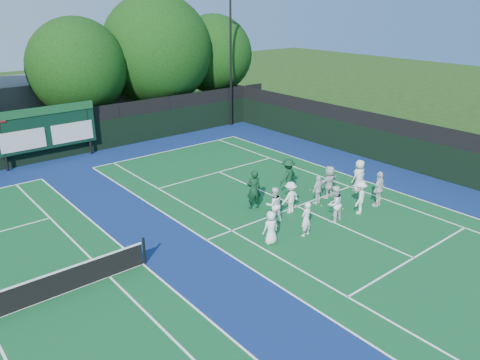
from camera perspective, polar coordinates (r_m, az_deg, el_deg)
ground at (r=22.67m, az=8.77°, el=-4.02°), size 120.00×120.00×0.00m
court_apron at (r=19.78m, az=-5.33°, el=-7.77°), size 34.00×32.00×0.01m
near_court at (r=23.28m, az=6.96°, el=-3.21°), size 11.05×23.85×0.01m
back_fence at (r=32.05m, az=-20.80°, el=4.92°), size 34.00×0.08×3.00m
divider_fence_right at (r=29.65m, az=19.29°, el=3.88°), size 0.08×32.00×3.00m
scoreboard at (r=31.17m, az=-22.49°, el=5.86°), size 6.00×0.21×3.55m
clubhouse at (r=40.56m, az=-19.44°, el=9.20°), size 18.00×6.00×4.00m
light_pole_right at (r=37.33m, az=-1.15°, el=16.11°), size 1.20×0.30×10.12m
tree_c at (r=35.64m, az=-19.00°, el=12.62°), size 6.85×6.85×8.58m
tree_d at (r=38.27m, az=-9.95°, el=15.04°), size 8.50×8.50×10.18m
tree_e at (r=41.29m, az=-3.14°, el=14.87°), size 6.54×6.54×8.54m
tennis_ball_0 at (r=20.36m, az=-0.14°, el=-6.70°), size 0.07×0.07×0.07m
tennis_ball_1 at (r=23.46m, az=9.91°, el=-3.12°), size 0.07×0.07×0.07m
tennis_ball_2 at (r=23.33m, az=12.43°, el=-3.45°), size 0.07×0.07×0.07m
tennis_ball_4 at (r=25.31m, az=8.56°, el=-1.19°), size 0.07×0.07×0.07m
player_front_0 at (r=19.47m, az=3.79°, el=-5.81°), size 0.77×0.55×1.46m
player_front_1 at (r=20.23m, az=8.06°, el=-4.73°), size 0.61×0.44×1.57m
player_front_2 at (r=21.69m, az=11.42°, el=-2.87°), size 0.86×0.68×1.74m
player_front_3 at (r=22.81m, az=14.38°, el=-2.03°), size 1.23×1.00×1.65m
player_front_4 at (r=23.83m, az=16.57°, el=-1.05°), size 1.12×0.65×1.80m
player_back_0 at (r=21.34m, az=4.16°, el=-3.00°), size 0.98×0.87×1.67m
player_back_1 at (r=22.31m, az=6.15°, el=-2.12°), size 1.01×0.58×1.56m
player_back_2 at (r=23.49m, az=9.48°, el=-1.18°), size 0.91×0.46×1.48m
player_back_3 at (r=24.31m, az=10.80°, el=-0.21°), size 1.62×0.65×1.70m
player_back_4 at (r=25.39m, az=14.31°, el=0.48°), size 0.90×0.62×1.75m
coach_left at (r=22.56m, az=1.69°, el=-1.18°), size 0.83×0.69×1.96m
coach_right at (r=24.46m, az=5.87°, el=0.44°), size 1.32×0.90×1.90m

